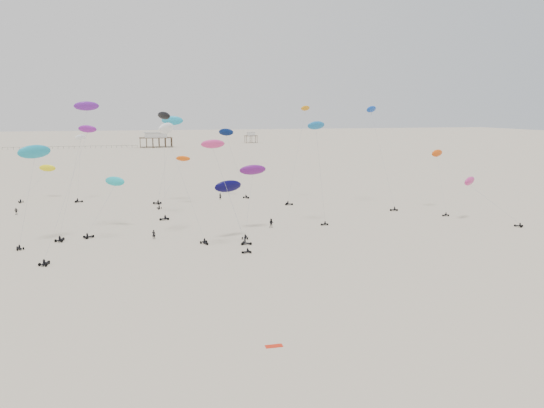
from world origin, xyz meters
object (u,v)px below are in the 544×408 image
object	(u,v)px
rig_4	(173,148)
spectator_0	(154,239)
pavilion_small	(251,138)
pavilion_main	(156,141)
rig_9	(376,132)
rig_0	(43,173)

from	to	relation	value
rig_4	spectator_0	world-z (taller)	rig_4
pavilion_small	rig_4	distance (m)	294.73
pavilion_small	rig_4	size ratio (longest dim) A/B	0.40
pavilion_main	spectator_0	world-z (taller)	pavilion_main
pavilion_main	rig_4	world-z (taller)	rig_4
pavilion_small	rig_4	bearing A→B (deg)	-105.18
pavilion_small	spectator_0	bearing A→B (deg)	-105.92
rig_4	spectator_0	bearing A→B (deg)	-9.29
pavilion_small	spectator_0	xyz separation A→B (m)	(-81.26, -284.94, -3.49)
rig_9	pavilion_main	bearing A→B (deg)	6.67
pavilion_main	rig_9	xyz separation A→B (m)	(44.61, -232.59, 14.44)
pavilion_small	pavilion_main	bearing A→B (deg)	-156.80
pavilion_main	rig_9	size ratio (longest dim) A/B	0.82
rig_0	rig_9	xyz separation A→B (m)	(83.21, -32.97, 11.75)
rig_0	spectator_0	distance (m)	62.09
rig_4	spectator_0	distance (m)	17.59
rig_4	rig_9	bearing A→B (deg)	-177.52
rig_0	spectator_0	bearing A→B (deg)	117.33
pavilion_main	spectator_0	distance (m)	255.22
pavilion_small	spectator_0	world-z (taller)	pavilion_small
rig_9	spectator_0	xyz separation A→B (m)	(-55.87, -22.35, -18.66)
pavilion_small	spectator_0	size ratio (longest dim) A/B	4.26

